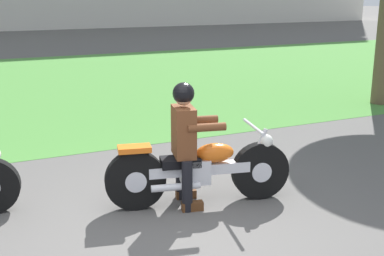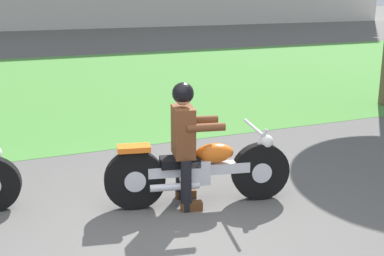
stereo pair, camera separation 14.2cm
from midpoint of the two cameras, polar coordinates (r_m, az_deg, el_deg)
name	(u,v)px [view 2 (the right image)]	position (r m, az deg, el deg)	size (l,w,h in m)	color
ground	(158,246)	(4.98, -3.08, -13.18)	(120.00, 120.00, 0.00)	#565451
grass_verge	(39,86)	(13.57, -16.66, 4.57)	(60.00, 12.00, 0.01)	#478438
motorcycle_lead	(200,170)	(5.74, 1.56, -4.77)	(2.11, 0.76, 0.90)	black
rider_lead	(185,135)	(5.58, -0.09, -0.78)	(0.61, 0.54, 1.42)	black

